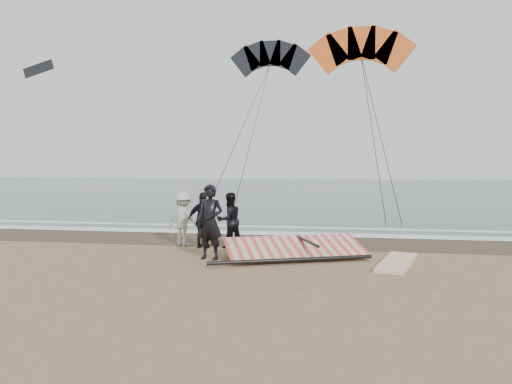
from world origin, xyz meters
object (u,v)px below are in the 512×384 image
at_px(board_white, 397,262).
at_px(sail_rig, 293,250).
at_px(board_cream, 282,240).
at_px(man_main, 210,222).

relative_size(board_white, sail_rig, 0.62).
bearing_deg(board_cream, sail_rig, -72.10).
xyz_separation_m(board_cream, sail_rig, (0.55, -2.42, 0.15)).
bearing_deg(man_main, board_cream, 77.18).
distance_m(man_main, board_cream, 3.50).
height_order(man_main, board_white, man_main).
xyz_separation_m(board_white, sail_rig, (-2.54, 0.47, 0.15)).
height_order(man_main, board_cream, man_main).
relative_size(man_main, board_white, 0.80).
height_order(board_cream, sail_rig, sail_rig).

